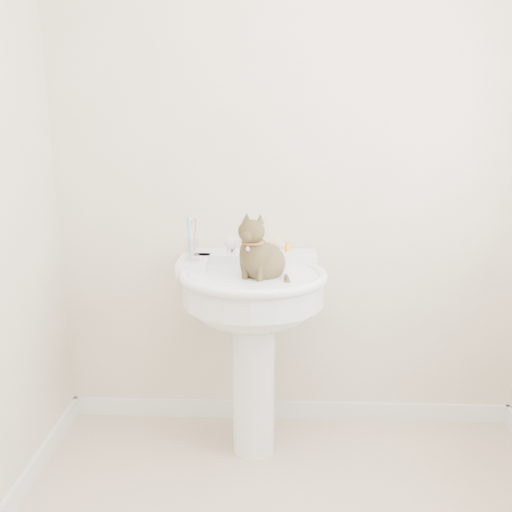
# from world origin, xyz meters

# --- Properties ---
(wall_back) EXTENTS (2.20, 0.00, 2.50)m
(wall_back) POSITION_xyz_m (0.00, 1.10, 1.25)
(wall_back) COLOR beige
(wall_back) RESTS_ON ground
(wall_front) EXTENTS (2.20, 0.00, 2.50)m
(wall_front) POSITION_xyz_m (0.00, -1.10, 1.25)
(wall_front) COLOR beige
(wall_front) RESTS_ON ground
(baseboard_back) EXTENTS (2.20, 0.02, 0.09)m
(baseboard_back) POSITION_xyz_m (0.00, 1.09, 0.04)
(baseboard_back) COLOR white
(baseboard_back) RESTS_ON floor
(pedestal_sink) EXTENTS (0.65, 0.63, 0.89)m
(pedestal_sink) POSITION_xyz_m (-0.17, 0.81, 0.70)
(pedestal_sink) COLOR white
(pedestal_sink) RESTS_ON floor
(faucet) EXTENTS (0.28, 0.12, 0.14)m
(faucet) POSITION_xyz_m (-0.17, 0.97, 0.93)
(faucet) COLOR silver
(faucet) RESTS_ON pedestal_sink
(soap_bar) EXTENTS (0.10, 0.08, 0.03)m
(soap_bar) POSITION_xyz_m (-0.06, 1.06, 0.90)
(soap_bar) COLOR orange
(soap_bar) RESTS_ON pedestal_sink
(toothbrush_cup) EXTENTS (0.07, 0.07, 0.19)m
(toothbrush_cup) POSITION_xyz_m (-0.43, 0.85, 0.94)
(toothbrush_cup) COLOR silver
(toothbrush_cup) RESTS_ON pedestal_sink
(cat) EXTENTS (0.21, 0.26, 0.39)m
(cat) POSITION_xyz_m (-0.13, 0.78, 0.93)
(cat) COLOR brown
(cat) RESTS_ON pedestal_sink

